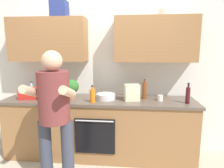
{
  "coord_description": "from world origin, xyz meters",
  "views": [
    {
      "loc": [
        0.47,
        -2.81,
        1.64
      ],
      "look_at": [
        0.2,
        -0.1,
        1.15
      ],
      "focal_mm": 31.49,
      "sensor_mm": 36.0,
      "label": 1
    }
  ],
  "objects": [
    {
      "name": "bottle_syrup",
      "position": [
        -0.62,
        0.13,
        1.02
      ],
      "size": [
        0.06,
        0.06,
        0.27
      ],
      "color": "#8C4C14",
      "rests_on": "counter"
    },
    {
      "name": "knife_block",
      "position": [
        -0.78,
        -0.13,
        1.01
      ],
      "size": [
        0.1,
        0.14,
        0.27
      ],
      "color": "brown",
      "rests_on": "counter"
    },
    {
      "name": "back_wall_unit",
      "position": [
        0.0,
        0.27,
        1.5
      ],
      "size": [
        4.0,
        0.38,
        2.5
      ],
      "color": "silver",
      "rests_on": "ground"
    },
    {
      "name": "person_standing",
      "position": [
        -0.37,
        -0.81,
        0.96
      ],
      "size": [
        0.49,
        0.45,
        1.62
      ],
      "color": "#383D4C",
      "rests_on": "ground"
    },
    {
      "name": "cup_coffee",
      "position": [
        0.89,
        -0.01,
        0.94
      ],
      "size": [
        0.08,
        0.08,
        0.08
      ],
      "primitive_type": "cylinder",
      "color": "white",
      "rests_on": "counter"
    },
    {
      "name": "grocery_bag_crisps",
      "position": [
        -1.06,
        -0.07,
        0.98
      ],
      "size": [
        0.28,
        0.23,
        0.16
      ],
      "primitive_type": "cube",
      "rotation": [
        0.0,
        0.0,
        0.16
      ],
      "color": "red",
      "rests_on": "counter"
    },
    {
      "name": "potted_herb",
      "position": [
        -0.4,
        -0.03,
        1.07
      ],
      "size": [
        0.21,
        0.21,
        0.29
      ],
      "color": "#9E6647",
      "rests_on": "counter"
    },
    {
      "name": "mixing_bowl",
      "position": [
        0.1,
        0.0,
        0.94
      ],
      "size": [
        0.28,
        0.28,
        0.08
      ],
      "primitive_type": "cylinder",
      "color": "silver",
      "rests_on": "counter"
    },
    {
      "name": "ground_plane",
      "position": [
        0.0,
        0.0,
        0.0
      ],
      "size": [
        12.0,
        12.0,
        0.0
      ],
      "primitive_type": "plane",
      "color": "#B2A893"
    },
    {
      "name": "bottle_juice",
      "position": [
        -0.06,
        -0.19,
        1.0
      ],
      "size": [
        0.08,
        0.08,
        0.24
      ],
      "color": "orange",
      "rests_on": "counter"
    },
    {
      "name": "bottle_wine",
      "position": [
        1.25,
        -0.12,
        1.02
      ],
      "size": [
        0.06,
        0.06,
        0.29
      ],
      "color": "#471419",
      "rests_on": "counter"
    },
    {
      "name": "bottle_water",
      "position": [
        -1.16,
        0.21,
        0.98
      ],
      "size": [
        0.06,
        0.06,
        0.21
      ],
      "color": "silver",
      "rests_on": "counter"
    },
    {
      "name": "grocery_bag_rice",
      "position": [
        0.49,
        -0.03,
        1.02
      ],
      "size": [
        0.24,
        0.19,
        0.23
      ],
      "primitive_type": "cube",
      "rotation": [
        0.0,
        0.0,
        0.2
      ],
      "color": "beige",
      "rests_on": "counter"
    },
    {
      "name": "cup_ceramic",
      "position": [
        -1.01,
        0.15,
        0.95
      ],
      "size": [
        0.08,
        0.08,
        0.11
      ],
      "primitive_type": "cylinder",
      "color": "#BF4C47",
      "rests_on": "counter"
    },
    {
      "name": "bottle_vinegar",
      "position": [
        0.67,
        0.1,
        1.03
      ],
      "size": [
        0.06,
        0.06,
        0.29
      ],
      "color": "brown",
      "rests_on": "counter"
    },
    {
      "name": "counter",
      "position": [
        -0.0,
        -0.0,
        0.45
      ],
      "size": [
        2.84,
        0.67,
        0.9
      ],
      "color": "olive",
      "rests_on": "ground"
    }
  ]
}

